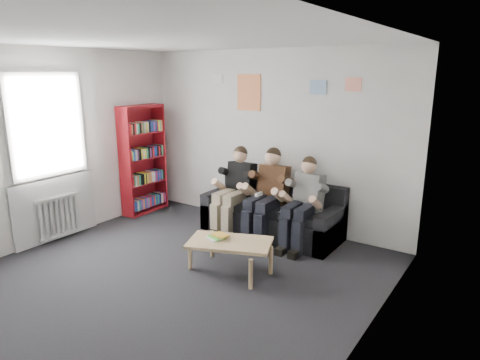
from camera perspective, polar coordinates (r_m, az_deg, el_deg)
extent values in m
plane|color=black|center=(5.12, -10.74, -13.53)|extent=(5.00, 5.00, 0.00)
plane|color=white|center=(4.55, -12.38, 18.17)|extent=(5.00, 5.00, 0.00)
plane|color=white|center=(6.61, 4.15, 5.39)|extent=(4.50, 0.00, 4.50)
plane|color=white|center=(6.43, -25.76, 3.76)|extent=(0.00, 5.00, 5.00)
plane|color=white|center=(3.47, 15.68, -3.31)|extent=(0.00, 5.00, 5.00)
cube|color=black|center=(6.40, 4.19, -5.60)|extent=(2.04, 0.83, 0.39)
cube|color=black|center=(6.55, 5.67, -1.55)|extent=(2.04, 0.19, 0.40)
cube|color=black|center=(6.86, -2.59, -3.46)|extent=(0.17, 0.83, 0.56)
cube|color=black|center=(5.99, 12.02, -6.45)|extent=(0.17, 0.83, 0.56)
cube|color=black|center=(6.26, 3.89, -3.72)|extent=(1.70, 0.57, 0.09)
cube|color=maroon|center=(7.44, -12.80, 2.68)|extent=(0.27, 0.82, 1.83)
cube|color=tan|center=(5.18, -1.37, -8.35)|extent=(0.98, 0.54, 0.04)
cylinder|color=tan|center=(5.35, -6.69, -9.97)|extent=(0.05, 0.05, 0.35)
cylinder|color=tan|center=(4.87, 1.44, -12.45)|extent=(0.05, 0.05, 0.35)
cylinder|color=tan|center=(5.66, -3.74, -8.49)|extent=(0.05, 0.05, 0.35)
cylinder|color=tan|center=(5.21, 4.12, -10.61)|extent=(0.05, 0.05, 0.35)
cube|color=white|center=(5.24, -3.46, -7.77)|extent=(0.20, 0.15, 0.02)
cube|color=green|center=(5.25, -3.07, -7.55)|extent=(0.20, 0.15, 0.02)
cube|color=gold|center=(5.25, -2.68, -7.34)|extent=(0.20, 0.15, 0.02)
cube|color=black|center=(6.56, 0.20, 0.03)|extent=(0.40, 0.29, 0.56)
sphere|color=tan|center=(6.45, 0.01, 3.31)|extent=(0.22, 0.22, 0.22)
sphere|color=black|center=(6.45, 0.08, 3.64)|extent=(0.21, 0.21, 0.21)
cube|color=gray|center=(6.38, -1.30, -2.25)|extent=(0.36, 0.46, 0.15)
cube|color=gray|center=(6.31, -2.45, -5.43)|extent=(0.34, 0.14, 0.48)
cube|color=black|center=(6.33, -2.75, -7.20)|extent=(0.34, 0.26, 0.10)
cube|color=#4F331A|center=(6.28, 4.53, -0.57)|extent=(0.42, 0.30, 0.59)
sphere|color=tan|center=(6.15, 4.41, 3.00)|extent=(0.23, 0.23, 0.23)
sphere|color=black|center=(6.16, 4.49, 3.36)|extent=(0.22, 0.22, 0.22)
cube|color=black|center=(6.07, 3.03, -3.10)|extent=(0.37, 0.48, 0.16)
cube|color=black|center=(5.99, 1.85, -6.51)|extent=(0.35, 0.15, 0.48)
cube|color=black|center=(6.01, 1.51, -8.36)|extent=(0.35, 0.27, 0.10)
cube|color=silver|center=(5.94, 2.53, -1.91)|extent=(0.04, 0.15, 0.04)
cube|color=silver|center=(6.03, 9.18, -1.57)|extent=(0.38, 0.28, 0.54)
sphere|color=tan|center=(5.90, 9.17, 1.84)|extent=(0.21, 0.21, 0.21)
sphere|color=black|center=(5.91, 9.24, 2.18)|extent=(0.20, 0.20, 0.20)
cube|color=black|center=(5.83, 7.90, -4.02)|extent=(0.34, 0.44, 0.14)
cube|color=black|center=(5.76, 6.86, -7.48)|extent=(0.33, 0.13, 0.48)
cube|color=black|center=(5.79, 6.53, -9.44)|extent=(0.33, 0.25, 0.10)
cylinder|color=silver|center=(6.54, -24.98, -5.06)|extent=(0.06, 0.06, 0.60)
cylinder|color=silver|center=(6.58, -24.38, -4.89)|extent=(0.06, 0.06, 0.60)
cylinder|color=silver|center=(6.62, -23.80, -4.72)|extent=(0.06, 0.06, 0.60)
cylinder|color=silver|center=(6.66, -23.22, -4.55)|extent=(0.06, 0.06, 0.60)
cylinder|color=silver|center=(6.70, -22.65, -4.38)|extent=(0.06, 0.06, 0.60)
cylinder|color=silver|center=(6.74, -22.08, -4.22)|extent=(0.06, 0.06, 0.60)
cylinder|color=silver|center=(6.78, -21.53, -4.05)|extent=(0.06, 0.06, 0.60)
cylinder|color=silver|center=(6.82, -20.98, -3.89)|extent=(0.06, 0.06, 0.60)
cube|color=silver|center=(6.77, -22.70, -6.72)|extent=(0.10, 0.64, 0.04)
cube|color=silver|center=(6.60, -23.17, -2.16)|extent=(0.10, 0.64, 0.04)
cube|color=white|center=(6.47, -24.44, 6.66)|extent=(0.02, 1.00, 1.30)
cube|color=silver|center=(6.43, -25.02, 12.66)|extent=(0.05, 1.12, 0.06)
cube|color=silver|center=(6.58, -23.79, 0.79)|extent=(0.05, 1.12, 0.06)
cube|color=silver|center=(6.71, -23.35, -3.54)|extent=(0.03, 1.30, 0.90)
cube|color=#DFB84E|center=(6.73, 1.20, 11.58)|extent=(0.42, 0.01, 0.55)
cube|color=#4199E0|center=(6.18, 10.39, 12.04)|extent=(0.25, 0.01, 0.20)
cube|color=#DD4596|center=(5.99, 14.87, 12.22)|extent=(0.22, 0.01, 0.18)
cube|color=white|center=(7.07, -2.99, 13.31)|extent=(0.20, 0.01, 0.14)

